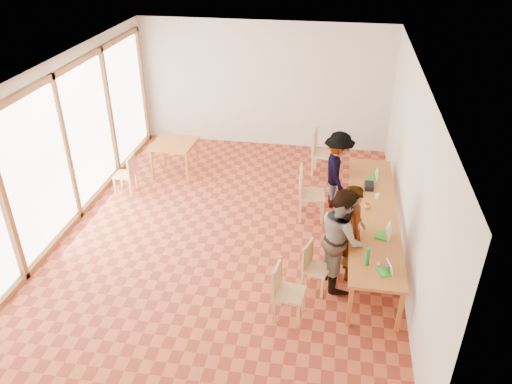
# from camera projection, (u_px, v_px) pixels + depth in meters

# --- Properties ---
(ground) EXTENTS (8.00, 8.00, 0.00)m
(ground) POSITION_uv_depth(u_px,v_px,m) (230.00, 231.00, 9.16)
(ground) COLOR #AE4A2A
(ground) RESTS_ON ground
(wall_back) EXTENTS (6.00, 0.10, 3.00)m
(wall_back) POSITION_uv_depth(u_px,v_px,m) (264.00, 85.00, 11.84)
(wall_back) COLOR beige
(wall_back) RESTS_ON ground
(wall_front) EXTENTS (6.00, 0.10, 3.00)m
(wall_front) POSITION_uv_depth(u_px,v_px,m) (141.00, 330.00, 5.00)
(wall_front) COLOR beige
(wall_front) RESTS_ON ground
(wall_right) EXTENTS (0.10, 8.00, 3.00)m
(wall_right) POSITION_uv_depth(u_px,v_px,m) (410.00, 172.00, 7.98)
(wall_right) COLOR beige
(wall_right) RESTS_ON ground
(window_wall) EXTENTS (0.10, 8.00, 3.00)m
(window_wall) POSITION_uv_depth(u_px,v_px,m) (65.00, 146.00, 8.85)
(window_wall) COLOR white
(window_wall) RESTS_ON ground
(ceiling) EXTENTS (6.00, 8.00, 0.04)m
(ceiling) POSITION_uv_depth(u_px,v_px,m) (225.00, 69.00, 7.66)
(ceiling) COLOR white
(ceiling) RESTS_ON wall_back
(communal_table) EXTENTS (0.80, 4.00, 0.75)m
(communal_table) POSITION_uv_depth(u_px,v_px,m) (373.00, 214.00, 8.38)
(communal_table) COLOR #BE602A
(communal_table) RESTS_ON ground
(side_table) EXTENTS (0.90, 0.90, 0.75)m
(side_table) POSITION_uv_depth(u_px,v_px,m) (174.00, 146.00, 10.84)
(side_table) COLOR #BE602A
(side_table) RESTS_ON ground
(chair_near) EXTENTS (0.47, 0.47, 0.48)m
(chair_near) POSITION_uv_depth(u_px,v_px,m) (283.00, 285.00, 7.03)
(chair_near) COLOR tan
(chair_near) RESTS_ON ground
(chair_mid) EXTENTS (0.47, 0.47, 0.43)m
(chair_mid) POSITION_uv_depth(u_px,v_px,m) (312.00, 262.00, 7.59)
(chair_mid) COLOR tan
(chair_mid) RESTS_ON ground
(chair_far) EXTENTS (0.52, 0.52, 0.55)m
(chair_far) POSITION_uv_depth(u_px,v_px,m) (306.00, 188.00, 9.29)
(chair_far) COLOR tan
(chair_far) RESTS_ON ground
(chair_empty) EXTENTS (0.51, 0.51, 0.53)m
(chair_empty) POSITION_uv_depth(u_px,v_px,m) (319.00, 148.00, 10.89)
(chair_empty) COLOR tan
(chair_empty) RESTS_ON ground
(chair_spare) EXTENTS (0.40, 0.40, 0.44)m
(chair_spare) POSITION_uv_depth(u_px,v_px,m) (128.00, 170.00, 10.18)
(chair_spare) COLOR tan
(chair_spare) RESTS_ON ground
(person_near) EXTENTS (0.48, 0.65, 1.63)m
(person_near) POSITION_uv_depth(u_px,v_px,m) (352.00, 232.00, 7.72)
(person_near) COLOR gray
(person_near) RESTS_ON ground
(person_mid) EXTENTS (0.81, 0.94, 1.67)m
(person_mid) POSITION_uv_depth(u_px,v_px,m) (342.00, 238.00, 7.54)
(person_mid) COLOR gray
(person_mid) RESTS_ON ground
(person_far) EXTENTS (0.72, 1.08, 1.56)m
(person_far) POSITION_uv_depth(u_px,v_px,m) (337.00, 170.00, 9.60)
(person_far) COLOR gray
(person_far) RESTS_ON ground
(laptop_near) EXTENTS (0.23, 0.25, 0.18)m
(laptop_near) POSITION_uv_depth(u_px,v_px,m) (386.00, 270.00, 6.94)
(laptop_near) COLOR green
(laptop_near) RESTS_ON communal_table
(laptop_mid) EXTENTS (0.29, 0.31, 0.22)m
(laptop_mid) POSITION_uv_depth(u_px,v_px,m) (385.00, 233.00, 7.69)
(laptop_mid) COLOR green
(laptop_mid) RESTS_ON communal_table
(laptop_far) EXTENTS (0.24, 0.26, 0.19)m
(laptop_far) POSITION_uv_depth(u_px,v_px,m) (375.00, 176.00, 9.34)
(laptop_far) COLOR green
(laptop_far) RESTS_ON communal_table
(yellow_mug) EXTENTS (0.13, 0.13, 0.09)m
(yellow_mug) POSITION_uv_depth(u_px,v_px,m) (368.00, 206.00, 8.41)
(yellow_mug) COLOR orange
(yellow_mug) RESTS_ON communal_table
(green_bottle) EXTENTS (0.07, 0.07, 0.28)m
(green_bottle) POSITION_uv_depth(u_px,v_px,m) (367.00, 257.00, 7.04)
(green_bottle) COLOR #18712A
(green_bottle) RESTS_ON communal_table
(clear_glass) EXTENTS (0.07, 0.07, 0.09)m
(clear_glass) POSITION_uv_depth(u_px,v_px,m) (377.00, 196.00, 8.71)
(clear_glass) COLOR silver
(clear_glass) RESTS_ON communal_table
(condiment_cup) EXTENTS (0.08, 0.08, 0.06)m
(condiment_cup) POSITION_uv_depth(u_px,v_px,m) (389.00, 233.00, 7.75)
(condiment_cup) COLOR white
(condiment_cup) RESTS_ON communal_table
(pink_phone) EXTENTS (0.05, 0.10, 0.01)m
(pink_phone) POSITION_uv_depth(u_px,v_px,m) (378.00, 264.00, 7.11)
(pink_phone) COLOR #F75496
(pink_phone) RESTS_ON communal_table
(black_pouch) EXTENTS (0.16, 0.26, 0.09)m
(black_pouch) POSITION_uv_depth(u_px,v_px,m) (369.00, 186.00, 9.02)
(black_pouch) COLOR black
(black_pouch) RESTS_ON communal_table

